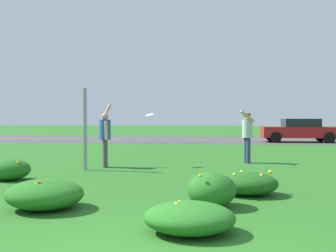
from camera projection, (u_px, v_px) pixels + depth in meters
The scene contains 13 objects.
ground_plane at pixel (188, 156), 14.72m from camera, with size 120.00×120.00×0.00m, color #26601E.
highway_strip at pixel (196, 140), 25.94m from camera, with size 120.00×9.05×0.01m, color #424244.
highway_center_stripe at pixel (196, 140), 25.94m from camera, with size 120.00×0.16×0.00m, color yellow.
daylily_clump_front_left at pixel (189, 218), 4.83m from camera, with size 1.19×0.98×0.41m.
daylily_clump_mid_right at pixel (45, 194), 6.12m from camera, with size 1.26×1.13×0.51m.
daylily_clump_mid_left at pixel (212, 190), 6.25m from camera, with size 0.82×0.82×0.60m.
daylily_clump_front_right at pixel (247, 183), 7.25m from camera, with size 1.17×1.01×0.49m.
daylily_clump_front_center at pixel (10, 169), 8.96m from camera, with size 1.00×0.81×0.52m.
sign_post_near_path at pixel (85, 129), 10.67m from camera, with size 0.07×0.10×2.33m.
person_thrower_blue_shirt at pixel (105, 134), 11.32m from camera, with size 0.36×0.54×1.92m.
person_catcher_red_cap_gray_shirt at pixel (247, 133), 12.41m from camera, with size 0.51×0.58×1.74m.
frisbee_pale_blue at pixel (149, 115), 11.54m from camera, with size 0.28×0.25×0.16m.
car_red_center_left at pixel (299, 130), 23.24m from camera, with size 4.50×2.00×1.45m.
Camera 1 is at (0.72, -3.42, 1.48)m, focal length 40.16 mm.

